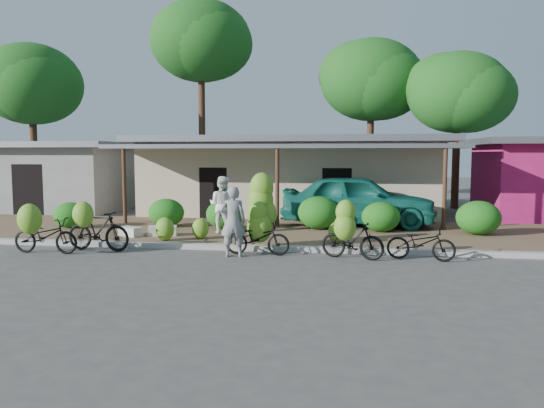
{
  "coord_description": "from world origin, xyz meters",
  "views": [
    {
      "loc": [
        2.52,
        -12.05,
        2.63
      ],
      "look_at": [
        0.29,
        2.89,
        1.2
      ],
      "focal_mm": 35.0,
      "sensor_mm": 36.0,
      "label": 1
    }
  ],
  "objects_px": {
    "bike_far_left": "(43,233)",
    "teal_van": "(358,200)",
    "tree_near_right": "(453,91)",
    "bike_far_right": "(421,243)",
    "tree_back_left": "(29,83)",
    "sack_near": "(163,231)",
    "tree_far_center": "(198,40)",
    "sack_far": "(131,231)",
    "bystander": "(222,205)",
    "bike_right": "(350,235)",
    "bike_left": "(96,228)",
    "vendor": "(233,221)",
    "tree_center_right": "(368,78)",
    "bike_center": "(260,220)"
  },
  "relations": [
    {
      "from": "bike_right",
      "to": "vendor",
      "type": "height_order",
      "value": "vendor"
    },
    {
      "from": "tree_center_right",
      "to": "sack_near",
      "type": "bearing_deg",
      "value": -116.29
    },
    {
      "from": "bike_far_left",
      "to": "vendor",
      "type": "relative_size",
      "value": 1.0
    },
    {
      "from": "teal_van",
      "to": "sack_near",
      "type": "bearing_deg",
      "value": 118.51
    },
    {
      "from": "bike_right",
      "to": "bystander",
      "type": "relative_size",
      "value": 0.93
    },
    {
      "from": "tree_back_left",
      "to": "tree_far_center",
      "type": "height_order",
      "value": "tree_far_center"
    },
    {
      "from": "tree_back_left",
      "to": "bike_far_right",
      "type": "relative_size",
      "value": 4.69
    },
    {
      "from": "sack_far",
      "to": "tree_center_right",
      "type": "bearing_deg",
      "value": 60.91
    },
    {
      "from": "tree_near_right",
      "to": "tree_far_center",
      "type": "bearing_deg",
      "value": 173.42
    },
    {
      "from": "bike_far_right",
      "to": "teal_van",
      "type": "height_order",
      "value": "teal_van"
    },
    {
      "from": "sack_far",
      "to": "teal_van",
      "type": "relative_size",
      "value": 0.14
    },
    {
      "from": "tree_near_right",
      "to": "bystander",
      "type": "height_order",
      "value": "tree_near_right"
    },
    {
      "from": "tree_back_left",
      "to": "tree_near_right",
      "type": "bearing_deg",
      "value": 4.09
    },
    {
      "from": "tree_near_right",
      "to": "bike_far_right",
      "type": "distance_m",
      "value": 14.61
    },
    {
      "from": "sack_far",
      "to": "sack_near",
      "type": "bearing_deg",
      "value": 13.4
    },
    {
      "from": "vendor",
      "to": "tree_near_right",
      "type": "bearing_deg",
      "value": -130.0
    },
    {
      "from": "bystander",
      "to": "bike_right",
      "type": "bearing_deg",
      "value": 153.94
    },
    {
      "from": "bike_left",
      "to": "vendor",
      "type": "distance_m",
      "value": 3.84
    },
    {
      "from": "bike_far_left",
      "to": "teal_van",
      "type": "distance_m",
      "value": 10.15
    },
    {
      "from": "tree_near_right",
      "to": "bystander",
      "type": "relative_size",
      "value": 4.12
    },
    {
      "from": "bike_left",
      "to": "bike_center",
      "type": "bearing_deg",
      "value": -77.25
    },
    {
      "from": "tree_back_left",
      "to": "tree_far_center",
      "type": "relative_size",
      "value": 0.76
    },
    {
      "from": "teal_van",
      "to": "bystander",
      "type": "bearing_deg",
      "value": 119.87
    },
    {
      "from": "sack_near",
      "to": "teal_van",
      "type": "distance_m",
      "value": 6.8
    },
    {
      "from": "vendor",
      "to": "tree_center_right",
      "type": "bearing_deg",
      "value": -113.79
    },
    {
      "from": "tree_back_left",
      "to": "bike_far_left",
      "type": "bearing_deg",
      "value": -56.54
    },
    {
      "from": "tree_far_center",
      "to": "bystander",
      "type": "xyz_separation_m",
      "value": [
        4.19,
        -11.91,
        -7.7
      ]
    },
    {
      "from": "tree_center_right",
      "to": "vendor",
      "type": "bearing_deg",
      "value": -103.59
    },
    {
      "from": "bike_left",
      "to": "bike_center",
      "type": "distance_m",
      "value": 4.44
    },
    {
      "from": "sack_far",
      "to": "bike_far_right",
      "type": "bearing_deg",
      "value": -12.81
    },
    {
      "from": "tree_center_right",
      "to": "bike_far_right",
      "type": "bearing_deg",
      "value": -86.47
    },
    {
      "from": "tree_back_left",
      "to": "tree_near_right",
      "type": "height_order",
      "value": "tree_back_left"
    },
    {
      "from": "tree_far_center",
      "to": "sack_near",
      "type": "height_order",
      "value": "tree_far_center"
    },
    {
      "from": "tree_near_right",
      "to": "sack_near",
      "type": "xyz_separation_m",
      "value": [
        -10.51,
        -11.18,
        -5.36
      ]
    },
    {
      "from": "sack_far",
      "to": "teal_van",
      "type": "distance_m",
      "value": 7.74
    },
    {
      "from": "bike_far_left",
      "to": "teal_van",
      "type": "xyz_separation_m",
      "value": [
        8.24,
        5.91,
        0.45
      ]
    },
    {
      "from": "tree_back_left",
      "to": "vendor",
      "type": "bearing_deg",
      "value": -42.28
    },
    {
      "from": "tree_far_center",
      "to": "bike_far_left",
      "type": "bearing_deg",
      "value": -89.17
    },
    {
      "from": "sack_near",
      "to": "bike_center",
      "type": "bearing_deg",
      "value": -27.13
    },
    {
      "from": "tree_far_center",
      "to": "bike_right",
      "type": "height_order",
      "value": "tree_far_center"
    },
    {
      "from": "bike_right",
      "to": "sack_far",
      "type": "xyz_separation_m",
      "value": [
        -6.68,
        2.15,
        -0.38
      ]
    },
    {
      "from": "bike_center",
      "to": "tree_back_left",
      "type": "bearing_deg",
      "value": 52.75
    },
    {
      "from": "tree_far_center",
      "to": "bystander",
      "type": "height_order",
      "value": "tree_far_center"
    },
    {
      "from": "tree_back_left",
      "to": "teal_van",
      "type": "relative_size",
      "value": 1.54
    },
    {
      "from": "sack_far",
      "to": "bike_left",
      "type": "bearing_deg",
      "value": -93.67
    },
    {
      "from": "sack_far",
      "to": "teal_van",
      "type": "height_order",
      "value": "teal_van"
    },
    {
      "from": "tree_center_right",
      "to": "teal_van",
      "type": "height_order",
      "value": "tree_center_right"
    },
    {
      "from": "tree_center_right",
      "to": "tree_near_right",
      "type": "distance_m",
      "value": 4.57
    },
    {
      "from": "bike_left",
      "to": "tree_back_left",
      "type": "bearing_deg",
      "value": 45.16
    },
    {
      "from": "tree_back_left",
      "to": "bike_center",
      "type": "distance_m",
      "value": 18.69
    }
  ]
}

